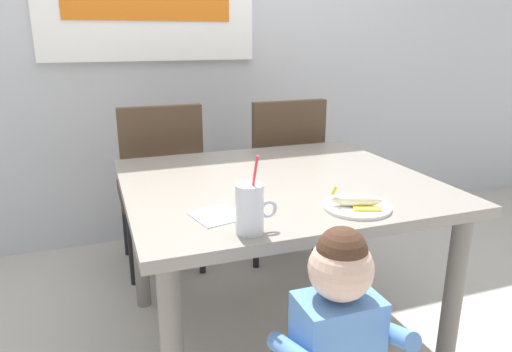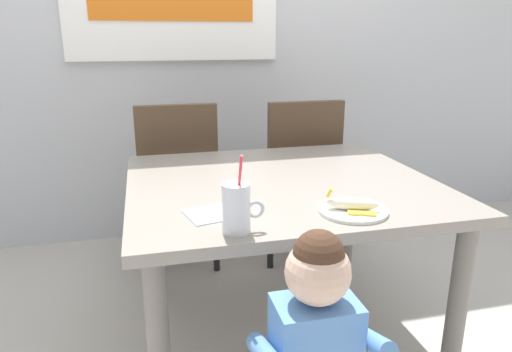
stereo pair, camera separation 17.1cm
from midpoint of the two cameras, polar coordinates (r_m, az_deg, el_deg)
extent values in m
plane|color=#B7B2A8|center=(2.20, 5.17, -19.18)|extent=(24.00, 24.00, 0.00)
cube|color=silver|center=(3.09, -2.61, 19.74)|extent=(6.40, 0.12, 2.90)
cube|color=white|center=(2.97, -8.48, 19.71)|extent=(1.27, 0.04, 0.60)
cube|color=orange|center=(2.94, -8.43, 19.73)|extent=(0.97, 0.01, 0.14)
cube|color=gray|center=(1.87, 5.75, -1.16)|extent=(1.21, 1.09, 0.04)
cylinder|color=slate|center=(1.91, 25.93, -14.75)|extent=(0.07, 0.07, 0.70)
cylinder|color=slate|center=(2.34, -10.70, -7.25)|extent=(0.07, 0.07, 0.70)
cylinder|color=slate|center=(2.60, 13.10, -4.93)|extent=(0.07, 0.07, 0.70)
cube|color=#4C3826|center=(2.70, -7.89, -1.54)|extent=(0.44, 0.44, 0.06)
cube|color=#4C3826|center=(2.43, -7.64, 3.05)|extent=(0.42, 0.05, 0.48)
cylinder|color=black|center=(2.98, -4.45, -4.53)|extent=(0.04, 0.04, 0.42)
cylinder|color=black|center=(2.95, -11.79, -5.09)|extent=(0.04, 0.04, 0.42)
cylinder|color=black|center=(2.63, -3.09, -7.47)|extent=(0.04, 0.04, 0.42)
cylinder|color=black|center=(2.60, -11.43, -8.16)|extent=(0.04, 0.04, 0.42)
cube|color=#4C3826|center=(2.81, 6.30, -0.74)|extent=(0.44, 0.44, 0.06)
cube|color=#4C3826|center=(2.56, 8.01, 3.71)|extent=(0.42, 0.05, 0.48)
cylinder|color=black|center=(3.12, 8.27, -3.66)|extent=(0.04, 0.04, 0.42)
cylinder|color=black|center=(3.00, 1.50, -4.31)|extent=(0.04, 0.04, 0.42)
cylinder|color=black|center=(2.80, 11.15, -6.30)|extent=(0.04, 0.04, 0.42)
cylinder|color=black|center=(2.67, 3.65, -7.17)|extent=(0.04, 0.04, 0.42)
cube|color=#598CD1|center=(1.34, 11.10, -20.49)|extent=(0.22, 0.15, 0.30)
sphere|color=beige|center=(1.21, 11.73, -11.60)|extent=(0.17, 0.17, 0.17)
sphere|color=#472D1E|center=(1.19, 11.87, -9.62)|extent=(0.13, 0.13, 0.13)
cylinder|color=#598CD1|center=(1.36, 17.20, -18.63)|extent=(0.05, 0.24, 0.13)
cylinder|color=silver|center=(1.35, 1.17, -4.07)|extent=(0.08, 0.08, 0.15)
cylinder|color=white|center=(1.36, 1.16, -5.23)|extent=(0.07, 0.07, 0.08)
torus|color=silver|center=(1.37, 3.52, -4.15)|extent=(0.06, 0.01, 0.06)
cylinder|color=#E5333F|center=(1.33, 1.59, -1.40)|extent=(0.01, 0.09, 0.21)
cylinder|color=white|center=(1.58, 14.87, -4.16)|extent=(0.23, 0.23, 0.01)
ellipsoid|color=#F4EAC6|center=(1.56, 14.87, -3.38)|extent=(0.17, 0.11, 0.04)
cube|color=yellow|center=(1.54, 16.04, -4.47)|extent=(0.10, 0.07, 0.01)
cube|color=yellow|center=(1.60, 15.43, -3.51)|extent=(0.10, 0.07, 0.01)
cylinder|color=yellow|center=(1.54, 12.19, -2.10)|extent=(0.03, 0.02, 0.03)
cube|color=silver|center=(1.51, -2.42, -4.75)|extent=(0.18, 0.18, 0.00)
camera|label=1|loc=(0.09, -87.14, 0.87)|focal=32.55mm
camera|label=2|loc=(0.09, 92.86, -0.87)|focal=32.55mm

